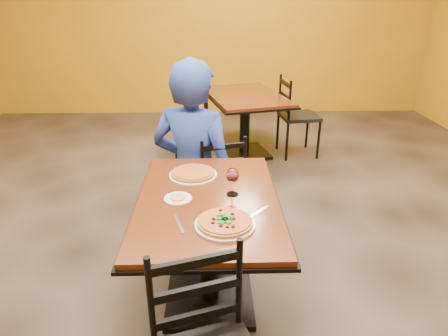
{
  "coord_description": "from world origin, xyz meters",
  "views": [
    {
      "loc": [
        0.04,
        -2.5,
        1.82
      ],
      "look_at": [
        0.1,
        -0.3,
        0.85
      ],
      "focal_mm": 31.59,
      "sensor_mm": 36.0,
      "label": 1
    }
  ],
  "objects_px": {
    "plate_far": "(193,175)",
    "wine_glass": "(232,180)",
    "table_main": "(208,227)",
    "diner": "(193,150)",
    "chair_second_left": "(190,119)",
    "side_plate": "(178,199)",
    "table_second": "(245,111)",
    "chair_main_far": "(218,180)",
    "pizza_far": "(193,173)",
    "plate_main": "(225,225)",
    "chair_second_right": "(299,117)",
    "pizza_main": "(225,222)"
  },
  "relations": [
    {
      "from": "plate_far",
      "to": "wine_glass",
      "type": "xyz_separation_m",
      "value": [
        0.24,
        -0.27,
        0.08
      ]
    },
    {
      "from": "table_main",
      "to": "diner",
      "type": "height_order",
      "value": "diner"
    },
    {
      "from": "chair_second_left",
      "to": "plate_far",
      "type": "height_order",
      "value": "chair_second_left"
    },
    {
      "from": "side_plate",
      "to": "diner",
      "type": "bearing_deg",
      "value": 86.79
    },
    {
      "from": "table_second",
      "to": "side_plate",
      "type": "distance_m",
      "value": 2.64
    },
    {
      "from": "chair_second_left",
      "to": "wine_glass",
      "type": "xyz_separation_m",
      "value": [
        0.38,
        -2.51,
        0.38
      ]
    },
    {
      "from": "plate_far",
      "to": "side_plate",
      "type": "height_order",
      "value": "same"
    },
    {
      "from": "chair_main_far",
      "to": "plate_far",
      "type": "bearing_deg",
      "value": 59.33
    },
    {
      "from": "diner",
      "to": "side_plate",
      "type": "height_order",
      "value": "diner"
    },
    {
      "from": "table_main",
      "to": "side_plate",
      "type": "height_order",
      "value": "side_plate"
    },
    {
      "from": "table_second",
      "to": "diner",
      "type": "relative_size",
      "value": 0.98
    },
    {
      "from": "chair_second_left",
      "to": "pizza_far",
      "type": "xyz_separation_m",
      "value": [
        0.14,
        -2.25,
        0.31
      ]
    },
    {
      "from": "plate_main",
      "to": "table_main",
      "type": "bearing_deg",
      "value": 106.83
    },
    {
      "from": "side_plate",
      "to": "plate_main",
      "type": "bearing_deg",
      "value": -47.64
    },
    {
      "from": "plate_far",
      "to": "table_second",
      "type": "bearing_deg",
      "value": 77.07
    },
    {
      "from": "chair_main_far",
      "to": "wine_glass",
      "type": "xyz_separation_m",
      "value": [
        0.07,
        -0.9,
        0.42
      ]
    },
    {
      "from": "table_second",
      "to": "diner",
      "type": "xyz_separation_m",
      "value": [
        -0.54,
        -1.7,
        0.15
      ]
    },
    {
      "from": "pizza_far",
      "to": "side_plate",
      "type": "height_order",
      "value": "pizza_far"
    },
    {
      "from": "chair_second_left",
      "to": "chair_second_right",
      "type": "distance_m",
      "value": 1.31
    },
    {
      "from": "chair_second_left",
      "to": "diner",
      "type": "relative_size",
      "value": 0.64
    },
    {
      "from": "chair_second_right",
      "to": "wine_glass",
      "type": "bearing_deg",
      "value": 152.22
    },
    {
      "from": "diner",
      "to": "plate_main",
      "type": "relative_size",
      "value": 4.59
    },
    {
      "from": "table_second",
      "to": "pizza_main",
      "type": "relative_size",
      "value": 4.93
    },
    {
      "from": "table_main",
      "to": "side_plate",
      "type": "xyz_separation_m",
      "value": [
        -0.17,
        -0.01,
        0.2
      ]
    },
    {
      "from": "plate_far",
      "to": "chair_main_far",
      "type": "bearing_deg",
      "value": 75.14
    },
    {
      "from": "diner",
      "to": "side_plate",
      "type": "distance_m",
      "value": 0.87
    },
    {
      "from": "table_second",
      "to": "plate_far",
      "type": "bearing_deg",
      "value": -102.93
    },
    {
      "from": "table_main",
      "to": "wine_glass",
      "type": "height_order",
      "value": "wine_glass"
    },
    {
      "from": "chair_second_left",
      "to": "diner",
      "type": "xyz_separation_m",
      "value": [
        0.11,
        -1.7,
        0.25
      ]
    },
    {
      "from": "table_main",
      "to": "chair_second_right",
      "type": "distance_m",
      "value": 2.77
    },
    {
      "from": "chair_main_far",
      "to": "plate_far",
      "type": "height_order",
      "value": "chair_main_far"
    },
    {
      "from": "chair_second_left",
      "to": "pizza_main",
      "type": "height_order",
      "value": "chair_second_left"
    },
    {
      "from": "wine_glass",
      "to": "chair_main_far",
      "type": "bearing_deg",
      "value": 94.71
    },
    {
      "from": "table_second",
      "to": "chair_main_far",
      "type": "distance_m",
      "value": 1.66
    },
    {
      "from": "table_main",
      "to": "table_second",
      "type": "xyz_separation_m",
      "value": [
        0.42,
        2.56,
        0.0
      ]
    },
    {
      "from": "chair_second_right",
      "to": "diner",
      "type": "bearing_deg",
      "value": 137.4
    },
    {
      "from": "pizza_main",
      "to": "plate_far",
      "type": "xyz_separation_m",
      "value": [
        -0.19,
        0.6,
        -0.02
      ]
    },
    {
      "from": "plate_far",
      "to": "side_plate",
      "type": "xyz_separation_m",
      "value": [
        -0.07,
        -0.32,
        0.0
      ]
    },
    {
      "from": "chair_second_left",
      "to": "chair_second_right",
      "type": "height_order",
      "value": "chair_second_right"
    },
    {
      "from": "table_main",
      "to": "plate_main",
      "type": "distance_m",
      "value": 0.37
    },
    {
      "from": "plate_far",
      "to": "wine_glass",
      "type": "bearing_deg",
      "value": -47.99
    },
    {
      "from": "side_plate",
      "to": "wine_glass",
      "type": "height_order",
      "value": "wine_glass"
    },
    {
      "from": "table_second",
      "to": "pizza_main",
      "type": "height_order",
      "value": "pizza_main"
    },
    {
      "from": "chair_second_left",
      "to": "plate_main",
      "type": "height_order",
      "value": "chair_second_left"
    },
    {
      "from": "chair_second_left",
      "to": "diner",
      "type": "height_order",
      "value": "diner"
    },
    {
      "from": "table_main",
      "to": "plate_far",
      "type": "xyz_separation_m",
      "value": [
        -0.1,
        0.31,
        0.2
      ]
    },
    {
      "from": "diner",
      "to": "plate_far",
      "type": "height_order",
      "value": "diner"
    },
    {
      "from": "table_second",
      "to": "chair_main_far",
      "type": "bearing_deg",
      "value": -102.17
    },
    {
      "from": "pizza_far",
      "to": "wine_glass",
      "type": "bearing_deg",
      "value": -47.99
    },
    {
      "from": "plate_far",
      "to": "pizza_far",
      "type": "distance_m",
      "value": 0.02
    }
  ]
}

